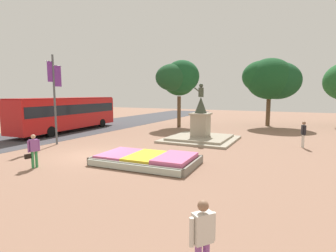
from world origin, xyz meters
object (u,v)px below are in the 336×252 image
(flower_planter, at_px, (147,160))
(city_bus, at_px, (68,112))
(pedestrian_near_planter, at_px, (203,236))
(pedestrian_crossing_plaza, at_px, (303,132))
(statue_monument, at_px, (200,131))
(banner_pole, at_px, (55,96))
(pedestrian_with_handbag, at_px, (33,149))

(flower_planter, bearing_deg, city_bus, 151.74)
(pedestrian_near_planter, xyz_separation_m, pedestrian_crossing_plaza, (1.95, 15.05, 0.09))
(statue_monument, height_order, pedestrian_near_planter, statue_monument)
(city_bus, bearing_deg, banner_pole, -49.61)
(pedestrian_with_handbag, distance_m, pedestrian_near_planter, 10.63)
(banner_pole, height_order, pedestrian_with_handbag, banner_pole)
(flower_planter, bearing_deg, statue_monument, 88.99)
(statue_monument, relative_size, pedestrian_near_planter, 3.21)
(banner_pole, xyz_separation_m, city_bus, (-4.40, 5.17, -1.61))
(pedestrian_with_handbag, bearing_deg, pedestrian_near_planter, -21.40)
(flower_planter, bearing_deg, pedestrian_near_planter, -52.42)
(pedestrian_crossing_plaza, bearing_deg, banner_pole, -157.93)
(pedestrian_with_handbag, relative_size, pedestrian_crossing_plaza, 0.92)
(pedestrian_near_planter, bearing_deg, pedestrian_crossing_plaza, 82.62)
(flower_planter, distance_m, pedestrian_near_planter, 8.69)
(flower_planter, relative_size, pedestrian_crossing_plaza, 3.01)
(banner_pole, xyz_separation_m, pedestrian_with_handbag, (3.94, -4.78, -2.55))
(banner_pole, xyz_separation_m, pedestrian_crossing_plaza, (15.78, 6.40, -2.44))
(statue_monument, height_order, banner_pole, banner_pole)
(banner_pole, bearing_deg, pedestrian_crossing_plaza, 22.07)
(statue_monument, height_order, pedestrian_with_handbag, statue_monument)
(pedestrian_crossing_plaza, bearing_deg, statue_monument, -177.31)
(statue_monument, distance_m, pedestrian_crossing_plaza, 7.11)
(banner_pole, distance_m, pedestrian_with_handbag, 6.70)
(city_bus, bearing_deg, statue_monument, 3.89)
(city_bus, distance_m, pedestrian_crossing_plaza, 20.23)
(banner_pole, distance_m, pedestrian_crossing_plaza, 17.20)
(banner_pole, bearing_deg, statue_monument, 34.93)
(pedestrian_with_handbag, bearing_deg, pedestrian_crossing_plaza, 43.34)
(flower_planter, distance_m, pedestrian_crossing_plaza, 10.95)
(flower_planter, height_order, statue_monument, statue_monument)
(statue_monument, bearing_deg, flower_planter, -91.01)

